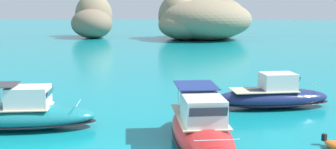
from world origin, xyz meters
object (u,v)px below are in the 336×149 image
islet_small (93,20)px  motorboat_navy (272,96)px  motorboat_red (201,130)px  islet_large (200,21)px  motorboat_teal (23,115)px

islet_small → motorboat_navy: islet_small is taller
motorboat_navy → motorboat_red: size_ratio=0.90×
islet_large → islet_small: bearing=172.9°
islet_small → motorboat_teal: size_ratio=2.00×
islet_small → islet_large: bearing=-7.1°
islet_large → islet_small: size_ratio=1.54×
islet_large → motorboat_navy: 61.11m
islet_small → motorboat_navy: bearing=-65.2°
islet_large → islet_small: 25.22m
motorboat_navy → motorboat_red: 9.85m
islet_large → motorboat_teal: bearing=-99.4°
motorboat_teal → motorboat_navy: motorboat_teal is taller
motorboat_red → islet_small: bearing=108.6°
islet_large → islet_small: islet_small is taller
islet_large → motorboat_navy: (4.48, -60.87, -3.19)m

